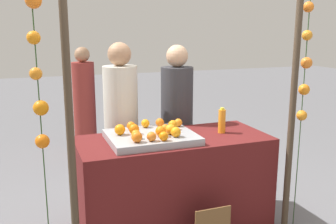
{
  "coord_description": "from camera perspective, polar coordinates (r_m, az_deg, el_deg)",
  "views": [
    {
      "loc": [
        -1.17,
        -3.02,
        1.8
      ],
      "look_at": [
        0.0,
        0.15,
        1.05
      ],
      "focal_mm": 40.85,
      "sensor_mm": 36.0,
      "label": 1
    }
  ],
  "objects": [
    {
      "name": "stall_counter",
      "position": [
        3.51,
        0.86,
        -10.54
      ],
      "size": [
        1.69,
        0.73,
        0.85
      ],
      "primitive_type": "cube",
      "color": "#5B1919",
      "rests_on": "ground_plane"
    },
    {
      "name": "orange_tray",
      "position": [
        3.28,
        -2.5,
        -3.78
      ],
      "size": [
        0.73,
        0.59,
        0.06
      ],
      "primitive_type": "cube",
      "color": "#9EA0A5",
      "rests_on": "stall_counter"
    },
    {
      "name": "orange_0",
      "position": [
        3.05,
        -2.47,
        -3.67
      ],
      "size": [
        0.08,
        0.08,
        0.08
      ],
      "primitive_type": "sphere",
      "color": "orange",
      "rests_on": "orange_tray"
    },
    {
      "name": "orange_1",
      "position": [
        3.26,
        -5.08,
        -2.56
      ],
      "size": [
        0.09,
        0.09,
        0.09
      ],
      "primitive_type": "sphere",
      "color": "orange",
      "rests_on": "orange_tray"
    },
    {
      "name": "orange_2",
      "position": [
        3.49,
        -1.21,
        -1.57
      ],
      "size": [
        0.08,
        0.08,
        0.08
      ],
      "primitive_type": "sphere",
      "color": "orange",
      "rests_on": "orange_tray"
    },
    {
      "name": "orange_3",
      "position": [
        3.16,
        1.17,
        -3.0
      ],
      "size": [
        0.08,
        0.08,
        0.08
      ],
      "primitive_type": "sphere",
      "color": "orange",
      "rests_on": "orange_tray"
    },
    {
      "name": "orange_4",
      "position": [
        3.25,
        -7.19,
        -2.62
      ],
      "size": [
        0.09,
        0.09,
        0.09
      ],
      "primitive_type": "sphere",
      "color": "orange",
      "rests_on": "orange_tray"
    },
    {
      "name": "orange_5",
      "position": [
        3.39,
        0.75,
        -1.93
      ],
      "size": [
        0.08,
        0.08,
        0.08
      ],
      "primitive_type": "sphere",
      "color": "orange",
      "rests_on": "orange_tray"
    },
    {
      "name": "orange_6",
      "position": [
        3.47,
        -3.39,
        -1.7
      ],
      "size": [
        0.08,
        0.08,
        0.08
      ],
      "primitive_type": "sphere",
      "color": "orange",
      "rests_on": "orange_tray"
    },
    {
      "name": "orange_7",
      "position": [
        3.5,
        1.55,
        -1.59
      ],
      "size": [
        0.07,
        0.07,
        0.07
      ],
      "primitive_type": "sphere",
      "color": "orange",
      "rests_on": "orange_tray"
    },
    {
      "name": "orange_8",
      "position": [
        3.29,
        -0.39,
        -2.47
      ],
      "size": [
        0.07,
        0.07,
        0.07
      ],
      "primitive_type": "sphere",
      "color": "orange",
      "rests_on": "orange_tray"
    },
    {
      "name": "orange_9",
      "position": [
        3.12,
        -4.81,
        -3.35
      ],
      "size": [
        0.08,
        0.08,
        0.08
      ],
      "primitive_type": "sphere",
      "color": "orange",
      "rests_on": "orange_tray"
    },
    {
      "name": "orange_10",
      "position": [
        3.17,
        -1.09,
        -2.91
      ],
      "size": [
        0.09,
        0.09,
        0.09
      ],
      "primitive_type": "sphere",
      "color": "orange",
      "rests_on": "orange_tray"
    },
    {
      "name": "orange_11",
      "position": [
        3.39,
        -5.53,
        -2.08
      ],
      "size": [
        0.08,
        0.08,
        0.08
      ],
      "primitive_type": "sphere",
      "color": "orange",
      "rests_on": "orange_tray"
    },
    {
      "name": "orange_12",
      "position": [
        3.24,
        0.39,
        -2.6
      ],
      "size": [
        0.09,
        0.09,
        0.09
      ],
      "primitive_type": "sphere",
      "color": "orange",
      "rests_on": "orange_tray"
    },
    {
      "name": "orange_13",
      "position": [
        3.02,
        -4.66,
        -3.74
      ],
      "size": [
        0.09,
        0.09,
        0.09
      ],
      "primitive_type": "sphere",
      "color": "orange",
      "rests_on": "orange_tray"
    },
    {
      "name": "orange_14",
      "position": [
        3.06,
        -0.64,
        -3.63
      ],
      "size": [
        0.08,
        0.08,
        0.08
      ],
      "primitive_type": "sphere",
      "color": "orange",
      "rests_on": "orange_tray"
    },
    {
      "name": "juice_bottle",
      "position": [
        3.54,
        8.02,
        -1.31
      ],
      "size": [
        0.07,
        0.07,
        0.24
      ],
      "color": "orange",
      "rests_on": "stall_counter"
    },
    {
      "name": "vendor_left",
      "position": [
        3.82,
        -6.95,
        -3.17
      ],
      "size": [
        0.33,
        0.33,
        1.67
      ],
      "color": "beige",
      "rests_on": "ground_plane"
    },
    {
      "name": "vendor_right",
      "position": [
        3.97,
        1.31,
        -2.71
      ],
      "size": [
        0.33,
        0.33,
        1.64
      ],
      "color": "#333338",
      "rests_on": "ground_plane"
    },
    {
      "name": "crowd_person_0",
      "position": [
        5.51,
        -12.35,
        0.85
      ],
      "size": [
        0.31,
        0.31,
        1.55
      ],
      "color": "maroon",
      "rests_on": "ground_plane"
    },
    {
      "name": "crowd_person_1",
      "position": [
        5.48,
        -7.28,
        0.72
      ],
      "size": [
        0.3,
        0.3,
        1.49
      ],
      "color": "#384C8C",
      "rests_on": "ground_plane"
    },
    {
      "name": "canopy_post_left",
      "position": [
        2.71,
        -14.42,
        -2.32
      ],
      "size": [
        0.06,
        0.06,
        2.26
      ],
      "primitive_type": "cylinder",
      "color": "#473828",
      "rests_on": "ground_plane"
    },
    {
      "name": "canopy_post_right",
      "position": [
        3.41,
        18.09,
        0.48
      ],
      "size": [
        0.06,
        0.06,
        2.26
      ],
      "primitive_type": "cylinder",
      "color": "#473828",
      "rests_on": "ground_plane"
    },
    {
      "name": "garland_strand_left",
      "position": [
        2.61,
        -18.87,
        5.19
      ],
      "size": [
        0.11,
        0.11,
        2.07
      ],
      "color": "#2D4C23",
      "rests_on": "ground_plane"
    },
    {
      "name": "garland_strand_right",
      "position": [
        3.44,
        19.8,
        6.29
      ],
      "size": [
        0.11,
        0.11,
        2.07
      ],
      "color": "#2D4C23",
      "rests_on": "ground_plane"
    }
  ]
}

